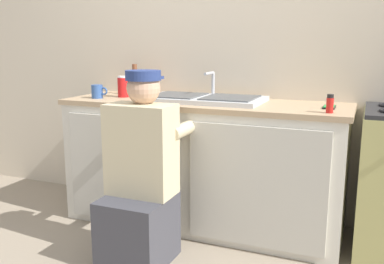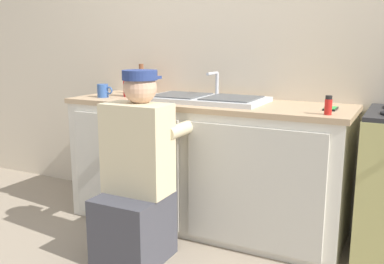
# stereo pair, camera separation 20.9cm
# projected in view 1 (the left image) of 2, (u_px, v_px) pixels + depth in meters

# --- Properties ---
(ground_plane) EXTENTS (12.00, 12.00, 0.00)m
(ground_plane) POSITION_uv_depth(u_px,v_px,m) (186.00, 239.00, 2.78)
(ground_plane) COLOR gray
(back_wall) EXTENTS (6.00, 0.10, 2.50)m
(back_wall) POSITION_uv_depth(u_px,v_px,m) (221.00, 44.00, 3.12)
(back_wall) COLOR beige
(back_wall) RESTS_ON ground_plane
(counter_cabinet) EXTENTS (1.88, 0.62, 0.84)m
(counter_cabinet) POSITION_uv_depth(u_px,v_px,m) (203.00, 166.00, 2.96)
(counter_cabinet) COLOR silver
(counter_cabinet) RESTS_ON ground_plane
(countertop) EXTENTS (1.92, 0.62, 0.03)m
(countertop) POSITION_uv_depth(u_px,v_px,m) (203.00, 104.00, 2.88)
(countertop) COLOR tan
(countertop) RESTS_ON counter_cabinet
(sink_double_basin) EXTENTS (0.80, 0.44, 0.19)m
(sink_double_basin) POSITION_uv_depth(u_px,v_px,m) (203.00, 98.00, 2.88)
(sink_double_basin) COLOR silver
(sink_double_basin) RESTS_ON countertop
(plumber_person) EXTENTS (0.42, 0.61, 1.10)m
(plumber_person) POSITION_uv_depth(u_px,v_px,m) (140.00, 184.00, 2.44)
(plumber_person) COLOR #3F3F47
(plumber_person) RESTS_ON ground_plane
(cell_phone) EXTENTS (0.07, 0.14, 0.01)m
(cell_phone) POSITION_uv_depth(u_px,v_px,m) (329.00, 107.00, 2.57)
(cell_phone) COLOR black
(cell_phone) RESTS_ON countertop
(soda_cup_red) EXTENTS (0.08, 0.08, 0.15)m
(soda_cup_red) POSITION_uv_depth(u_px,v_px,m) (123.00, 87.00, 3.09)
(soda_cup_red) COLOR red
(soda_cup_red) RESTS_ON countertop
(spice_bottle_red) EXTENTS (0.04, 0.04, 0.10)m
(spice_bottle_red) POSITION_uv_depth(u_px,v_px,m) (330.00, 104.00, 2.38)
(spice_bottle_red) COLOR red
(spice_bottle_red) RESTS_ON countertop
(coffee_mug) EXTENTS (0.13, 0.08, 0.09)m
(coffee_mug) POSITION_uv_depth(u_px,v_px,m) (98.00, 91.00, 3.03)
(coffee_mug) COLOR #335699
(coffee_mug) RESTS_ON countertop
(vase_decorative) EXTENTS (0.10, 0.10, 0.23)m
(vase_decorative) POSITION_uv_depth(u_px,v_px,m) (135.00, 83.00, 3.25)
(vase_decorative) COLOR brown
(vase_decorative) RESTS_ON countertop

